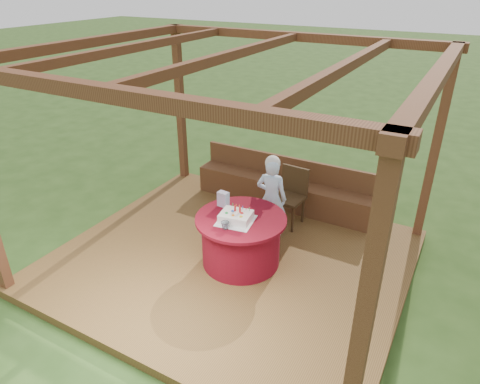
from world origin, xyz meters
name	(u,v)px	position (x,y,z in m)	size (l,w,h in m)	color
ground	(231,263)	(0.00, 0.00, 0.00)	(60.00, 60.00, 0.00)	#264316
deck	(231,260)	(0.00, 0.00, 0.06)	(4.50, 4.00, 0.12)	brown
pergola	(229,90)	(0.00, 0.00, 2.41)	(4.50, 4.00, 2.72)	brown
bench	(283,190)	(0.00, 1.72, 0.38)	(3.00, 0.42, 0.80)	brown
table	(241,240)	(0.17, -0.04, 0.47)	(1.17, 1.17, 0.69)	maroon
chair	(291,193)	(0.32, 1.26, 0.61)	(0.47, 0.47, 0.89)	#392612
elderly_woman	(271,196)	(0.22, 0.77, 0.76)	(0.48, 0.35, 1.26)	#A9D3FB
birthday_cake	(236,217)	(0.16, -0.14, 0.86)	(0.50, 0.50, 0.19)	white
gift_bag	(223,199)	(-0.18, 0.12, 0.91)	(0.14, 0.09, 0.21)	#E494C6
drinking_glass	(225,225)	(0.14, -0.37, 0.85)	(0.10, 0.10, 0.10)	white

